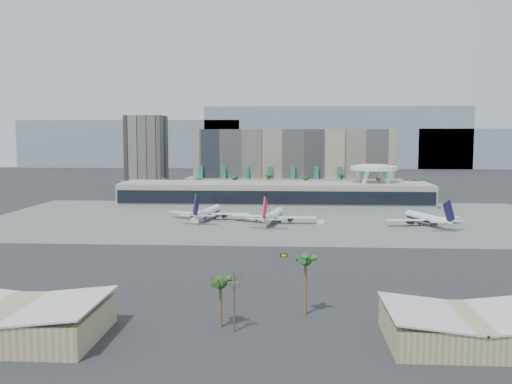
# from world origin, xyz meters

# --- Properties ---
(ground) EXTENTS (900.00, 900.00, 0.00)m
(ground) POSITION_xyz_m (0.00, 0.00, 0.00)
(ground) COLOR #232326
(ground) RESTS_ON ground
(apron_pad) EXTENTS (260.00, 130.00, 0.06)m
(apron_pad) POSITION_xyz_m (0.00, 55.00, 0.03)
(apron_pad) COLOR #5B5B59
(apron_pad) RESTS_ON ground
(mountain_ridge) EXTENTS (680.00, 60.00, 70.00)m
(mountain_ridge) POSITION_xyz_m (27.88, 470.00, 29.89)
(mountain_ridge) COLOR gray
(mountain_ridge) RESTS_ON ground
(hotel) EXTENTS (140.00, 30.00, 42.00)m
(hotel) POSITION_xyz_m (10.00, 174.41, 16.81)
(hotel) COLOR tan
(hotel) RESTS_ON ground
(office_tower) EXTENTS (30.00, 30.00, 52.00)m
(office_tower) POSITION_xyz_m (-95.00, 200.00, 22.94)
(office_tower) COLOR black
(office_tower) RESTS_ON ground
(terminal) EXTENTS (170.00, 32.50, 14.50)m
(terminal) POSITION_xyz_m (0.00, 109.84, 6.52)
(terminal) COLOR #B4AA9E
(terminal) RESTS_ON ground
(saucer_structure) EXTENTS (26.00, 26.00, 21.89)m
(saucer_structure) POSITION_xyz_m (55.00, 116.00, 18.45)
(saucer_structure) COLOR white
(saucer_structure) RESTS_ON ground
(palm_row) EXTENTS (157.80, 2.80, 13.10)m
(palm_row) POSITION_xyz_m (7.00, 145.00, 10.50)
(palm_row) COLOR brown
(palm_row) RESTS_ON ground
(hangar_left) EXTENTS (36.65, 22.60, 7.55)m
(hangar_left) POSITION_xyz_m (-45.00, -102.00, 3.20)
(hangar_left) COLOR gray
(hangar_left) RESTS_ON ground
(hangar_right) EXTENTS (30.55, 20.60, 6.89)m
(hangar_right) POSITION_xyz_m (42.00, -100.00, 2.95)
(hangar_right) COLOR gray
(hangar_right) RESTS_ON ground
(utility_pole) EXTENTS (3.20, 0.85, 12.00)m
(utility_pole) POSITION_xyz_m (-2.00, -96.09, 7.14)
(utility_pole) COLOR #4C3826
(utility_pole) RESTS_ON ground
(airliner_left) EXTENTS (37.58, 38.97, 13.52)m
(airliner_left) POSITION_xyz_m (-28.77, 50.80, 3.41)
(airliner_left) COLOR white
(airliner_left) RESTS_ON ground
(airliner_centre) EXTENTS (37.42, 38.84, 13.50)m
(airliner_centre) POSITION_xyz_m (1.21, 41.85, 3.41)
(airliner_centre) COLOR white
(airliner_centre) RESTS_ON ground
(airliner_right) EXTENTS (34.35, 35.49, 12.79)m
(airliner_right) POSITION_xyz_m (66.53, 39.49, 3.23)
(airliner_right) COLOR white
(airliner_right) RESTS_ON ground
(service_vehicle_a) EXTENTS (4.45, 3.40, 1.96)m
(service_vehicle_a) POSITION_xyz_m (-32.67, 41.89, 0.98)
(service_vehicle_a) COLOR silver
(service_vehicle_a) RESTS_ON ground
(service_vehicle_b) EXTENTS (3.36, 2.17, 1.63)m
(service_vehicle_b) POSITION_xyz_m (21.53, 41.39, 0.82)
(service_vehicle_b) COLOR white
(service_vehicle_b) RESTS_ON ground
(taxiway_sign) EXTENTS (2.36, 0.91, 1.07)m
(taxiway_sign) POSITION_xyz_m (6.80, -26.64, 0.53)
(taxiway_sign) COLOR black
(taxiway_sign) RESTS_ON ground
(near_palm_a) EXTENTS (6.00, 6.00, 10.67)m
(near_palm_a) POSITION_xyz_m (-4.98, -93.42, 7.86)
(near_palm_a) COLOR brown
(near_palm_a) RESTS_ON ground
(near_palm_b) EXTENTS (6.00, 6.00, 13.52)m
(near_palm_b) POSITION_xyz_m (12.21, -84.30, 10.65)
(near_palm_b) COLOR brown
(near_palm_b) RESTS_ON ground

